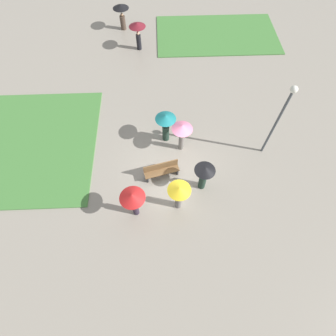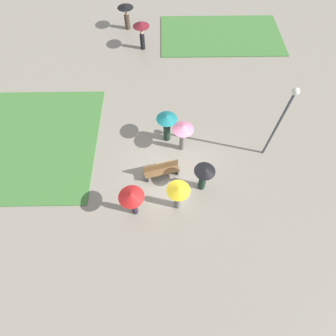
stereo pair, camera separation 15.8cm
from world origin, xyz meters
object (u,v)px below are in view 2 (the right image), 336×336
at_px(lamp_post, 282,116).
at_px(crowd_person_red, 132,198).
at_px(crowd_person_yellow, 178,193).
at_px(crowd_person_black, 204,175).
at_px(lone_walker_mid_plaza, 126,11).
at_px(park_bench, 161,170).
at_px(lone_walker_far_path, 141,29).
at_px(crowd_person_teal, 167,122).
at_px(crowd_person_pink, 183,131).

relative_size(lamp_post, crowd_person_red, 2.30).
distance_m(crowd_person_yellow, crowd_person_black, 1.58).
bearing_deg(crowd_person_yellow, lone_walker_mid_plaza, 137.17).
xyz_separation_m(crowd_person_yellow, lone_walker_mid_plaza, (-3.29, 14.73, -0.06)).
xyz_separation_m(park_bench, lamp_post, (5.47, 1.28, 2.38)).
relative_size(crowd_person_red, lone_walker_mid_plaza, 1.08).
xyz_separation_m(crowd_person_yellow, lone_walker_far_path, (-2.05, 12.21, 0.07)).
height_order(park_bench, crowd_person_black, crowd_person_black).
relative_size(park_bench, crowd_person_black, 1.02).
relative_size(park_bench, lone_walker_mid_plaza, 1.01).
height_order(crowd_person_teal, lone_walker_far_path, lone_walker_far_path).
bearing_deg(lone_walker_far_path, crowd_person_black, -118.01).
bearing_deg(park_bench, crowd_person_red, -135.75).
distance_m(crowd_person_black, lone_walker_mid_plaza, 14.46).
xyz_separation_m(crowd_person_teal, lone_walker_mid_plaza, (-2.85, 10.69, -0.05)).
height_order(crowd_person_pink, lone_walker_far_path, lone_walker_far_path).
distance_m(crowd_person_black, lone_walker_far_path, 11.69).
relative_size(crowd_person_teal, lone_walker_mid_plaza, 1.05).
height_order(crowd_person_black, lone_walker_far_path, lone_walker_far_path).
distance_m(park_bench, lone_walker_far_path, 10.60).
height_order(park_bench, lamp_post, lamp_post).
relative_size(crowd_person_red, crowd_person_yellow, 1.04).
distance_m(park_bench, lamp_post, 6.10).
height_order(park_bench, crowd_person_yellow, crowd_person_yellow).
xyz_separation_m(lamp_post, lone_walker_mid_plaza, (-8.01, 11.72, -1.55)).
bearing_deg(lone_walker_far_path, crowd_person_pink, -119.05).
distance_m(crowd_person_red, lone_walker_far_path, 12.49).
bearing_deg(lone_walker_mid_plaza, crowd_person_red, -115.91).
bearing_deg(crowd_person_teal, park_bench, -37.48).
distance_m(crowd_person_pink, crowd_person_yellow, 3.39).
relative_size(crowd_person_teal, lone_walker_far_path, 0.99).
distance_m(crowd_person_yellow, crowd_person_teal, 4.06).
bearing_deg(crowd_person_black, crowd_person_teal, -100.75).
xyz_separation_m(park_bench, crowd_person_pink, (1.10, 1.64, 0.99)).
bearing_deg(lamp_post, lone_walker_far_path, 126.36).
height_order(crowd_person_yellow, crowd_person_black, crowd_person_yellow).
bearing_deg(crowd_person_red, crowd_person_teal, -39.26).
relative_size(lamp_post, crowd_person_yellow, 2.40).
bearing_deg(crowd_person_red, lone_walker_mid_plaza, -14.64).
height_order(park_bench, crowd_person_red, crowd_person_red).
relative_size(crowd_person_red, crowd_person_teal, 1.03).
bearing_deg(crowd_person_pink, crowd_person_yellow, -37.72).
bearing_deg(crowd_person_black, lone_walker_mid_plaza, -111.21).
bearing_deg(lone_walker_far_path, crowd_person_yellow, -124.75).
height_order(lone_walker_far_path, lone_walker_mid_plaza, lone_walker_far_path).
relative_size(crowd_person_red, lone_walker_far_path, 1.02).
relative_size(crowd_person_black, lone_walker_mid_plaza, 0.98).
distance_m(lamp_post, crowd_person_red, 7.59).
distance_m(crowd_person_red, crowd_person_yellow, 2.01).
distance_m(crowd_person_teal, lone_walker_far_path, 8.33).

